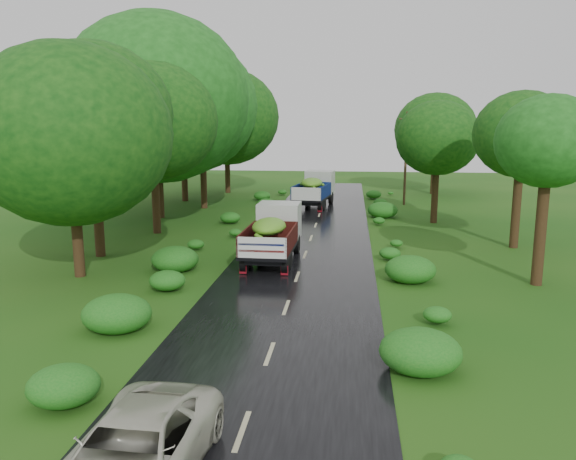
# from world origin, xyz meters

# --- Properties ---
(ground) EXTENTS (120.00, 120.00, 0.00)m
(ground) POSITION_xyz_m (0.00, 0.00, 0.00)
(ground) COLOR #164A0F
(ground) RESTS_ON ground
(road) EXTENTS (6.50, 80.00, 0.02)m
(road) POSITION_xyz_m (0.00, 5.00, 0.01)
(road) COLOR black
(road) RESTS_ON ground
(road_lines) EXTENTS (0.12, 69.60, 0.00)m
(road_lines) POSITION_xyz_m (0.00, 6.00, 0.02)
(road_lines) COLOR #BFB78C
(road_lines) RESTS_ON road
(truck_near) EXTENTS (2.19, 5.90, 2.46)m
(truck_near) POSITION_xyz_m (-1.37, 10.77, 1.39)
(truck_near) COLOR black
(truck_near) RESTS_ON ground
(truck_far) EXTENTS (3.00, 6.39, 2.58)m
(truck_far) POSITION_xyz_m (-0.56, 28.10, 1.46)
(truck_far) COLOR black
(truck_far) RESTS_ON ground
(car) EXTENTS (2.33, 4.77, 1.30)m
(car) POSITION_xyz_m (-1.51, -6.03, 0.67)
(car) COLOR beige
(car) RESTS_ON road
(utility_pole) EXTENTS (1.26, 0.21, 7.16)m
(utility_pole) POSITION_xyz_m (6.31, 29.78, 3.68)
(utility_pole) COLOR #382616
(utility_pole) RESTS_ON ground
(trees_left) EXTENTS (6.93, 32.91, 10.08)m
(trees_left) POSITION_xyz_m (-9.96, 22.59, 7.00)
(trees_left) COLOR black
(trees_left) RESTS_ON ground
(trees_right) EXTENTS (6.23, 32.40, 7.41)m
(trees_right) POSITION_xyz_m (9.24, 23.95, 5.55)
(trees_right) COLOR black
(trees_right) RESTS_ON ground
(shrubs) EXTENTS (11.90, 44.00, 0.70)m
(shrubs) POSITION_xyz_m (0.00, 14.00, 0.35)
(shrubs) COLOR #186618
(shrubs) RESTS_ON ground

